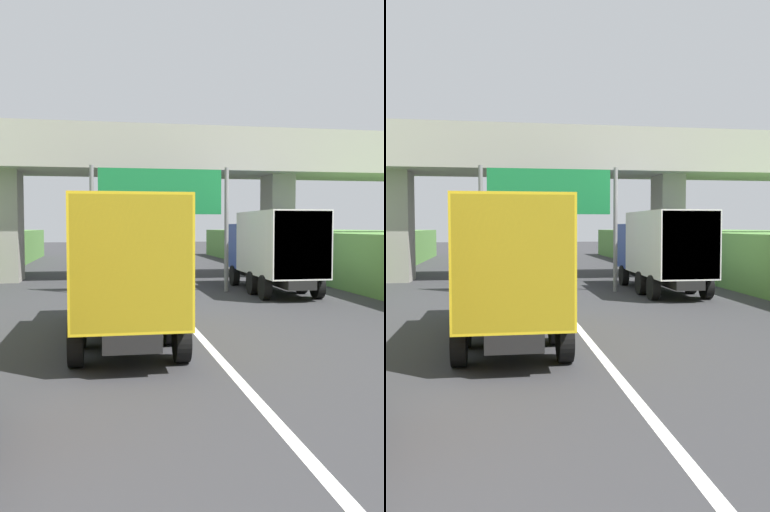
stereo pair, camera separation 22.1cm
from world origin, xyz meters
TOP-DOWN VIEW (x-y plane):
  - lane_centre_stripe at (0.00, 24.67)m, footprint 0.20×89.34m
  - overpass_bridge at (0.00, 30.84)m, footprint 40.00×4.80m
  - overhead_highway_sign at (0.00, 24.78)m, footprint 5.88×0.18m
  - truck_blue at (4.75, 24.20)m, footprint 2.44×7.30m
  - truck_black at (-1.86, 43.77)m, footprint 2.44×7.30m
  - truck_yellow at (-1.91, 15.63)m, footprint 2.44×7.30m
  - car_silver at (1.83, 51.45)m, footprint 1.86×4.10m

SIDE VIEW (x-z plane):
  - lane_centre_stripe at x=0.00m, z-range 0.00..0.01m
  - car_silver at x=1.83m, z-range 0.00..1.72m
  - truck_blue at x=4.75m, z-range 0.21..3.65m
  - truck_black at x=-1.86m, z-range 0.21..3.65m
  - truck_yellow at x=-1.91m, z-range 0.21..3.65m
  - overhead_highway_sign at x=0.00m, z-range 1.27..6.61m
  - overpass_bridge at x=0.00m, z-range 2.00..9.84m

